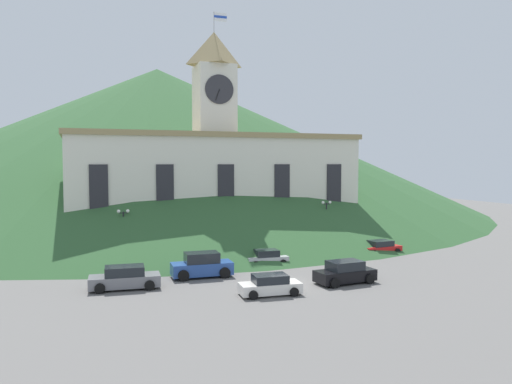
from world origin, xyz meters
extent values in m
plane|color=#605E5B|center=(0.00, 0.00, 0.00)|extent=(160.00, 160.00, 0.00)
cube|color=silver|center=(0.00, 23.23, 6.28)|extent=(34.35, 9.72, 12.57)
cube|color=#998456|center=(0.00, 23.23, 12.87)|extent=(34.95, 10.32, 0.60)
cube|color=silver|center=(0.00, 23.23, 17.25)|extent=(4.50, 4.50, 8.17)
pyramid|color=#998456|center=(0.00, 23.23, 23.36)|extent=(4.95, 4.95, 4.05)
cylinder|color=#2D2D33|center=(0.00, 20.92, 18.23)|extent=(3.42, 0.12, 3.42)
cube|color=black|center=(-0.24, 20.84, 17.57)|extent=(0.57, 0.06, 1.35)
cylinder|color=#B2B2B7|center=(0.00, 23.23, 26.59)|extent=(0.10, 0.10, 2.40)
cube|color=white|center=(0.80, 23.23, 27.24)|extent=(1.60, 0.06, 1.00)
cube|color=#2347B2|center=(0.80, 23.19, 27.24)|extent=(1.60, 0.04, 0.28)
cube|color=#232328|center=(-13.74, 18.29, 6.03)|extent=(1.89, 0.16, 6.91)
cube|color=#232328|center=(-6.87, 18.29, 6.03)|extent=(1.89, 0.16, 6.91)
cube|color=#232328|center=(0.00, 18.29, 6.03)|extent=(1.89, 0.16, 6.91)
cube|color=#232328|center=(6.87, 18.29, 6.03)|extent=(1.89, 0.16, 6.91)
cube|color=#232328|center=(13.74, 18.29, 6.03)|extent=(1.89, 0.16, 6.91)
cube|color=#2347B2|center=(-12.69, 14.61, 1.09)|extent=(5.08, 0.12, 2.17)
cube|color=white|center=(-7.62, 14.61, 1.09)|extent=(5.08, 0.12, 2.17)
cube|color=#2347B2|center=(-2.54, 14.61, 1.09)|extent=(5.08, 0.12, 2.17)
cube|color=white|center=(2.54, 14.61, 1.09)|extent=(5.08, 0.12, 2.17)
cube|color=#2347B2|center=(7.62, 14.61, 1.09)|extent=(5.08, 0.12, 2.17)
cube|color=white|center=(12.69, 14.61, 1.09)|extent=(5.08, 0.12, 2.17)
cone|color=#2D562D|center=(0.00, 69.58, 14.55)|extent=(128.79, 128.79, 29.11)
cylinder|color=black|center=(-11.50, 15.87, 2.37)|extent=(0.14, 0.14, 4.74)
cube|color=black|center=(-11.50, 15.87, 4.59)|extent=(0.90, 0.08, 0.08)
sphere|color=white|center=(-11.95, 15.87, 4.77)|extent=(0.36, 0.36, 0.36)
sphere|color=white|center=(-11.05, 15.87, 4.77)|extent=(0.36, 0.36, 0.36)
cylinder|color=black|center=(-0.16, 15.87, 2.23)|extent=(0.14, 0.14, 4.46)
cube|color=black|center=(-0.16, 15.87, 4.31)|extent=(0.90, 0.08, 0.08)
sphere|color=white|center=(-0.61, 15.87, 4.49)|extent=(0.36, 0.36, 0.36)
sphere|color=white|center=(0.29, 15.87, 4.49)|extent=(0.36, 0.36, 0.36)
cylinder|color=black|center=(11.47, 15.87, 2.51)|extent=(0.14, 0.14, 5.01)
cube|color=black|center=(11.47, 15.87, 4.86)|extent=(0.90, 0.08, 0.08)
sphere|color=white|center=(11.02, 15.87, 5.04)|extent=(0.36, 0.36, 0.36)
sphere|color=white|center=(11.92, 15.87, 5.04)|extent=(0.36, 0.36, 0.36)
cube|color=black|center=(4.33, -1.03, 0.62)|extent=(5.06, 2.44, 0.89)
cube|color=#1E2328|center=(4.33, -1.03, 1.44)|extent=(2.85, 2.08, 0.73)
cylinder|color=black|center=(5.90, 0.12, 0.40)|extent=(0.82, 0.43, 0.79)
cylinder|color=black|center=(6.08, -1.87, 0.40)|extent=(0.82, 0.43, 0.79)
cylinder|color=black|center=(2.58, -0.18, 0.40)|extent=(0.82, 0.43, 0.79)
cylinder|color=black|center=(2.76, -2.17, 0.40)|extent=(0.82, 0.43, 0.79)
cube|color=red|center=(14.32, 9.04, 0.50)|extent=(4.54, 2.18, 0.72)
cube|color=#1E2328|center=(14.32, 9.04, 1.16)|extent=(2.56, 1.86, 0.59)
cylinder|color=black|center=(12.91, 8.01, 0.32)|extent=(0.66, 0.38, 0.64)
cylinder|color=black|center=(12.75, 9.80, 0.32)|extent=(0.66, 0.38, 0.64)
cylinder|color=black|center=(15.89, 8.28, 0.32)|extent=(0.66, 0.38, 0.64)
cylinder|color=black|center=(15.73, 10.07, 0.32)|extent=(0.66, 0.38, 0.64)
cube|color=white|center=(-2.63, -2.34, 0.52)|extent=(4.61, 2.09, 0.74)
cube|color=#1E2328|center=(-2.63, -2.34, 1.20)|extent=(2.58, 1.82, 0.61)
cylinder|color=black|center=(-1.04, -1.54, 0.33)|extent=(0.68, 0.37, 0.66)
cylinder|color=black|center=(-1.16, -3.34, 0.33)|extent=(0.68, 0.37, 0.66)
cylinder|color=black|center=(-4.10, -1.34, 0.33)|extent=(0.68, 0.37, 0.66)
cylinder|color=black|center=(-4.22, -3.14, 0.33)|extent=(0.68, 0.37, 0.66)
cube|color=#B7B7BC|center=(0.82, 7.46, 0.52)|extent=(3.98, 1.89, 0.74)
cube|color=#1E2328|center=(0.82, 7.46, 1.20)|extent=(2.22, 1.67, 0.61)
cylinder|color=black|center=(2.19, 8.24, 0.33)|extent=(0.67, 0.34, 0.66)
cylinder|color=black|center=(2.11, 6.54, 0.33)|extent=(0.67, 0.34, 0.66)
cylinder|color=black|center=(-0.46, 8.37, 0.33)|extent=(0.67, 0.34, 0.66)
cylinder|color=black|center=(-0.54, 6.67, 0.33)|extent=(0.67, 0.34, 0.66)
cube|color=slate|center=(-12.49, 3.04, 0.61)|extent=(5.43, 2.37, 0.87)
cube|color=#1E2328|center=(-12.49, 3.04, 1.40)|extent=(3.04, 2.04, 0.71)
cylinder|color=black|center=(-10.63, 3.90, 0.39)|extent=(0.79, 0.41, 0.77)
cylinder|color=black|center=(-10.77, 1.91, 0.39)|extent=(0.79, 0.41, 0.77)
cylinder|color=black|center=(-14.22, 4.16, 0.39)|extent=(0.79, 0.41, 0.77)
cylinder|color=black|center=(-14.36, 2.17, 0.39)|extent=(0.79, 0.41, 0.77)
cube|color=#284C99|center=(-6.01, 4.89, 0.73)|extent=(5.16, 2.15, 1.04)
cube|color=#1E2328|center=(-6.01, 4.89, 1.67)|extent=(2.86, 1.92, 0.85)
cylinder|color=black|center=(-4.25, 5.84, 0.46)|extent=(0.93, 0.39, 0.92)
cylinder|color=black|center=(-4.30, 3.84, 0.46)|extent=(0.93, 0.39, 0.92)
cylinder|color=black|center=(-7.71, 5.94, 0.46)|extent=(0.93, 0.39, 0.92)
cylinder|color=black|center=(-7.77, 3.94, 0.46)|extent=(0.93, 0.39, 0.92)
cylinder|color=#33567A|center=(6.14, 12.98, 0.41)|extent=(0.19, 0.19, 0.82)
cylinder|color=#33567A|center=(6.33, 13.13, 0.41)|extent=(0.19, 0.19, 0.82)
cylinder|color=#33567A|center=(6.24, 13.06, 1.15)|extent=(0.53, 0.53, 0.65)
sphere|color=tan|center=(6.24, 13.06, 1.61)|extent=(0.27, 0.27, 0.27)
camera|label=1|loc=(-15.64, -35.88, 9.63)|focal=35.00mm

